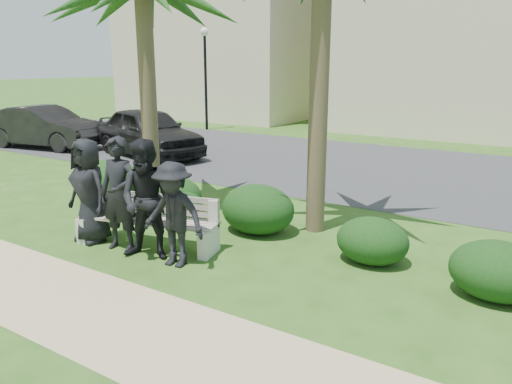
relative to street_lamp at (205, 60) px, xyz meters
The scene contains 19 objects.
ground 15.29m from the street_lamp, 53.13° to the right, with size 160.00×160.00×0.00m, color #294E16.
footpath 16.74m from the street_lamp, 56.89° to the right, with size 30.00×1.60×0.01m, color tan.
asphalt_street 10.28m from the street_lamp, 23.96° to the right, with size 160.00×8.00×0.01m, color #2D2D30.
stucco_bldg_left 6.75m from the street_lamp, 116.57° to the left, with size 10.40×8.40×7.30m.
stucco_bldg_right 10.03m from the street_lamp, 36.87° to the left, with size 8.40×8.40×7.30m.
street_lamp is the anchor object (origin of this frame).
park_bench 14.65m from the street_lamp, 55.37° to the right, with size 2.42×1.08×0.80m.
man_a 14.33m from the street_lamp, 59.34° to the right, with size 0.83×0.54×1.70m, color black.
man_b 14.67m from the street_lamp, 56.96° to the right, with size 0.65×0.43×1.78m, color black.
man_c 15.05m from the street_lamp, 54.93° to the right, with size 0.88×0.68×1.80m, color black.
man_d 15.37m from the street_lamp, 53.42° to the right, with size 0.99×0.57×1.53m, color black.
hedge_a 12.10m from the street_lamp, 61.48° to the right, with size 1.43×1.18×0.93m, color #13330E.
hedge_b 13.00m from the street_lamp, 54.68° to the right, with size 1.23×1.01×0.80m, color #13330E.
hedge_c 13.27m from the street_lamp, 54.05° to the right, with size 0.96×0.79×0.63m, color #13330E.
hedge_d 14.10m from the street_lamp, 48.06° to the right, with size 1.32×1.09×0.86m, color #13330E.
hedge_e 15.77m from the street_lamp, 42.76° to the right, with size 1.07×0.88×0.70m, color #13330E.
hedge_f 17.20m from the street_lamp, 39.52° to the right, with size 1.16×0.95×0.75m, color #13330E.
car_a 6.86m from the street_lamp, 67.85° to the right, with size 1.79×4.44×1.51m, color black.
car_b 7.36m from the street_lamp, 103.63° to the right, with size 1.50×4.30×1.42m, color black.
Camera 1 is at (4.72, -5.27, 2.86)m, focal length 35.00 mm.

